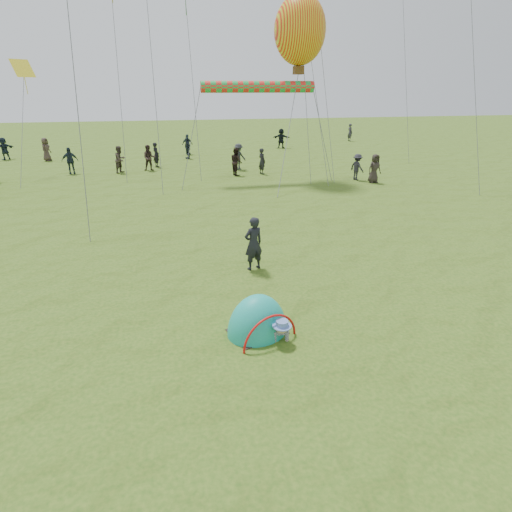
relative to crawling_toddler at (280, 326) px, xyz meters
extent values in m
plane|color=#2A5014|center=(0.41, -0.59, -0.30)|extent=(140.00, 140.00, 0.00)
ellipsoid|color=teal|center=(-0.44, 0.34, -0.30)|extent=(1.79, 1.64, 1.89)
imported|color=black|center=(0.21, 3.81, 0.55)|extent=(0.72, 0.59, 1.70)
imported|color=black|center=(-2.94, 22.69, 0.56)|extent=(0.64, 0.74, 1.71)
imported|color=#3B302B|center=(-5.25, 20.96, 0.58)|extent=(1.03, 1.08, 1.76)
imported|color=#25333B|center=(-0.40, 28.23, 0.54)|extent=(1.06, 0.80, 1.67)
imported|color=#292A2F|center=(2.68, 20.43, 0.58)|extent=(1.31, 1.11, 1.76)
imported|color=#2C2520|center=(9.90, 14.54, 0.55)|extent=(0.88, 0.63, 1.69)
imported|color=black|center=(8.54, 30.33, 0.60)|extent=(1.71, 1.26, 1.79)
imported|color=#2E2C37|center=(17.25, 34.04, 0.60)|extent=(0.55, 0.73, 1.80)
imported|color=black|center=(2.19, 18.52, 0.57)|extent=(0.85, 0.99, 1.75)
imported|color=#1D2731|center=(-0.52, 25.94, 0.54)|extent=(0.69, 1.06, 1.68)
imported|color=#25242A|center=(9.24, 15.50, 0.49)|extent=(0.89, 1.16, 1.58)
imported|color=#40322E|center=(-11.37, 27.25, 0.58)|extent=(0.79, 0.98, 1.75)
imported|color=#1B2634|center=(-14.74, 28.53, 0.56)|extent=(1.50, 1.48, 1.72)
imported|color=black|center=(3.91, 18.56, 0.54)|extent=(0.59, 0.71, 1.67)
imported|color=#322522|center=(-3.38, 21.36, 0.56)|extent=(0.88, 0.71, 1.72)
imported|color=#1D2935|center=(-8.47, 21.29, 0.56)|extent=(1.08, 0.64, 1.72)
cylinder|color=red|center=(3.30, 16.95, 5.05)|extent=(6.62, 0.64, 0.64)
plane|color=red|center=(6.89, 19.20, 8.35)|extent=(0.80, 0.80, 0.65)
plane|color=yellow|center=(-10.51, 22.45, 6.13)|extent=(1.28, 1.28, 1.04)
camera|label=1|loc=(-2.17, -7.40, 4.97)|focal=28.00mm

